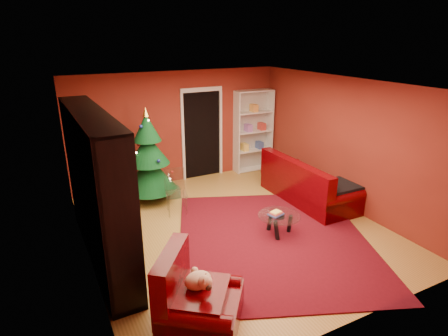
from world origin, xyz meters
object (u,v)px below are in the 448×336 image
rug (273,239)px  sofa (309,179)px  coffee_table (279,224)px  white_bookshelf (253,131)px  dog (198,280)px  christmas_tree (149,156)px  gift_box_green (174,192)px  gift_box_red (159,190)px  media_unit (97,189)px  acrylic_chair (176,194)px  armchair (201,297)px

rug → sofa: size_ratio=1.68×
coffee_table → sofa: bearing=33.3°
rug → coffee_table: size_ratio=5.00×
white_bookshelf → dog: size_ratio=5.31×
christmas_tree → gift_box_green: christmas_tree is taller
christmas_tree → sofa: size_ratio=0.91×
rug → white_bookshelf: 3.74m
christmas_tree → gift_box_red: 0.91m
gift_box_green → coffee_table: 2.62m
gift_box_green → christmas_tree: bearing=167.2°
media_unit → white_bookshelf: bearing=28.6°
christmas_tree → media_unit: bearing=-126.1°
coffee_table → acrylic_chair: bearing=128.4°
white_bookshelf → sofa: 2.26m
sofa → acrylic_chair: (-2.72, 0.71, -0.08)m
rug → sofa: 1.99m
white_bookshelf → media_unit: bearing=-148.6°
gift_box_green → gift_box_red: gift_box_green is taller
rug → gift_box_red: size_ratio=16.88×
gift_box_green → media_unit: bearing=-136.6°
rug → gift_box_green: size_ratio=15.99×
media_unit → coffee_table: bearing=-14.9°
rug → gift_box_green: bearing=109.8°
media_unit → christmas_tree: bearing=52.6°
gift_box_green → armchair: size_ratio=0.23×
media_unit → acrylic_chair: bearing=29.7°
coffee_table → white_bookshelf: bearing=66.6°
dog → coffee_table: dog is taller
gift_box_green → coffee_table: bearing=-65.3°
christmas_tree → white_bookshelf: bearing=12.3°
christmas_tree → white_bookshelf: size_ratio=0.95×
christmas_tree → coffee_table: (1.57, -2.49, -0.78)m
gift_box_red → dog: (-0.75, -3.95, 0.47)m
media_unit → gift_box_green: 2.67m
coffee_table → acrylic_chair: acrylic_chair is taller
rug → media_unit: size_ratio=1.22×
acrylic_chair → gift_box_green: bearing=87.3°
gift_box_red → christmas_tree: bearing=-143.8°
white_bookshelf → rug: bearing=-113.9°
rug → coffee_table: 0.29m
sofa → acrylic_chair: sofa is taller
gift_box_green → acrylic_chair: 0.82m
dog → coffee_table: bearing=-20.9°
armchair → sofa: size_ratio=0.45×
christmas_tree → coffee_table: size_ratio=2.69×
christmas_tree → sofa: christmas_tree is taller
media_unit → gift_box_red: size_ratio=13.82×
rug → coffee_table: (0.19, 0.12, 0.19)m
sofa → gift_box_red: bearing=58.7°
coffee_table → armchair: bearing=-146.7°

